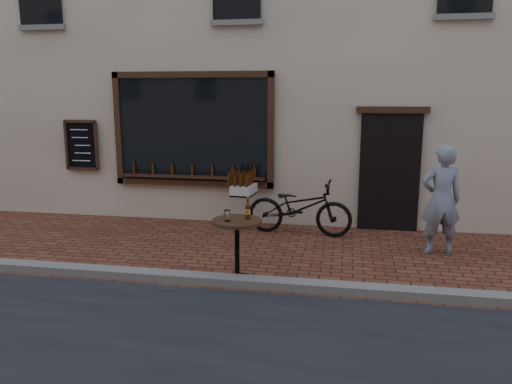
# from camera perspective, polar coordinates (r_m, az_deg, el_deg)

# --- Properties ---
(ground) EXTENTS (90.00, 90.00, 0.00)m
(ground) POSITION_cam_1_polar(r_m,az_deg,el_deg) (6.66, 0.01, -11.42)
(ground) COLOR #52271A
(ground) RESTS_ON ground
(kerb) EXTENTS (90.00, 0.25, 0.12)m
(kerb) POSITION_cam_1_polar(r_m,az_deg,el_deg) (6.82, 0.32, -10.32)
(kerb) COLOR slate
(kerb) RESTS_ON ground
(cargo_bicycle) EXTENTS (2.33, 0.86, 1.08)m
(cargo_bicycle) POSITION_cam_1_polar(r_m,az_deg,el_deg) (9.16, 4.73, -1.68)
(cargo_bicycle) COLOR black
(cargo_bicycle) RESTS_ON ground
(bistro_table) EXTENTS (0.68, 0.68, 1.17)m
(bistro_table) POSITION_cam_1_polar(r_m,az_deg,el_deg) (6.83, -2.15, -5.24)
(bistro_table) COLOR black
(bistro_table) RESTS_ON ground
(pedestrian) EXTENTS (0.70, 0.51, 1.77)m
(pedestrian) POSITION_cam_1_polar(r_m,az_deg,el_deg) (8.50, 20.39, -0.85)
(pedestrian) COLOR gray
(pedestrian) RESTS_ON ground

